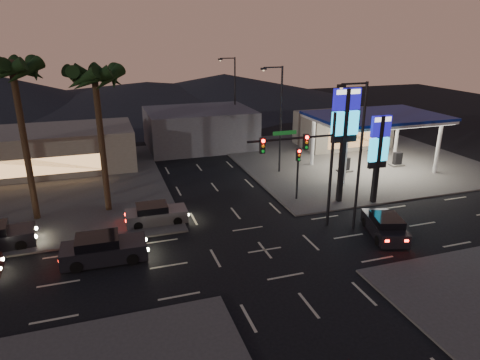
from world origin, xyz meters
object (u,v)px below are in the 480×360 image
object	(u,v)px
car_lane_a_front	(103,249)
suv_station	(385,226)
pylon_sign_short	(379,146)
car_lane_b_front	(156,214)
pylon_sign_tall	(345,123)
gas_station	(376,119)
traffic_signal_mast	(309,156)

from	to	relation	value
car_lane_a_front	suv_station	world-z (taller)	car_lane_a_front
pylon_sign_short	car_lane_a_front	bearing A→B (deg)	-172.56
car_lane_b_front	suv_station	xyz separation A→B (m)	(14.23, -6.80, 0.02)
car_lane_a_front	pylon_sign_tall	bearing A→B (deg)	11.53
pylon_sign_short	car_lane_a_front	distance (m)	21.11
car_lane_a_front	suv_station	distance (m)	18.07
car_lane_b_front	pylon_sign_tall	bearing A→B (deg)	-2.69
pylon_sign_tall	car_lane_b_front	bearing A→B (deg)	177.31
gas_station	car_lane_a_front	size ratio (longest dim) A/B	2.41
gas_station	pylon_sign_short	world-z (taller)	pylon_sign_short
gas_station	pylon_sign_tall	distance (m)	10.01
pylon_sign_short	traffic_signal_mast	xyz separation A→B (m)	(-7.24, -2.51, 0.57)
traffic_signal_mast	car_lane_a_front	xyz separation A→B (m)	(-13.33, -0.17, -4.47)
pylon_sign_tall	traffic_signal_mast	world-z (taller)	pylon_sign_tall
car_lane_a_front	car_lane_b_front	distance (m)	5.71
pylon_sign_tall	pylon_sign_short	size ratio (longest dim) A/B	1.29
pylon_sign_tall	suv_station	distance (m)	8.37
car_lane_b_front	traffic_signal_mast	bearing A→B (deg)	-23.45
pylon_sign_tall	traffic_signal_mast	distance (m)	6.02
pylon_sign_tall	car_lane_a_front	bearing A→B (deg)	-168.47
car_lane_a_front	suv_station	bearing A→B (deg)	-7.76
traffic_signal_mast	car_lane_b_front	distance (m)	11.47
gas_station	car_lane_a_front	bearing A→B (deg)	-158.28
traffic_signal_mast	suv_station	xyz separation A→B (m)	(4.57, -2.62, -4.54)
gas_station	pylon_sign_short	bearing A→B (deg)	-123.69
gas_station	suv_station	bearing A→B (deg)	-121.28
pylon_sign_short	suv_station	distance (m)	7.01
traffic_signal_mast	pylon_sign_short	bearing A→B (deg)	19.13
pylon_sign_short	car_lane_b_front	bearing A→B (deg)	174.34
gas_station	pylon_sign_short	size ratio (longest dim) A/B	1.74
pylon_sign_short	suv_station	xyz separation A→B (m)	(-2.67, -5.13, -3.97)
traffic_signal_mast	pylon_sign_tall	bearing A→B (deg)	36.52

